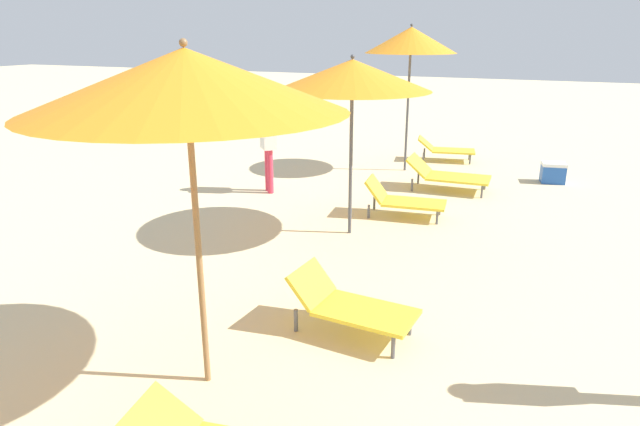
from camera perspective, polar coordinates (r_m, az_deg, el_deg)
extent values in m
cylinder|color=olive|center=(4.42, -12.33, -4.43)|extent=(0.05, 0.05, 2.23)
cone|color=orange|center=(4.11, -13.61, 13.11)|extent=(2.32, 2.32, 0.45)
sphere|color=olive|center=(4.10, -13.89, 16.65)|extent=(0.06, 0.06, 0.06)
cube|color=yellow|center=(5.34, 4.78, -10.17)|extent=(0.96, 0.63, 0.04)
cube|color=yellow|center=(5.49, -0.89, -7.27)|extent=(0.33, 0.58, 0.33)
cylinder|color=#59595E|center=(5.48, 9.24, -11.18)|extent=(0.04, 0.04, 0.24)
cylinder|color=#59595E|center=(5.11, 7.54, -13.45)|extent=(0.04, 0.04, 0.24)
cylinder|color=#59595E|center=(5.83, -0.22, -9.06)|extent=(0.04, 0.04, 0.24)
cylinder|color=#59595E|center=(5.48, -2.49, -10.98)|extent=(0.04, 0.04, 0.24)
cylinder|color=#4C4C51|center=(7.77, 3.18, 4.99)|extent=(0.05, 0.05, 2.03)
cone|color=orange|center=(7.59, 3.35, 13.98)|extent=(2.13, 2.13, 0.41)
sphere|color=#4C4C51|center=(7.57, 3.38, 15.75)|extent=(0.06, 0.06, 0.06)
cube|color=yellow|center=(8.77, 9.65, 1.01)|extent=(1.02, 0.67, 0.04)
cube|color=yellow|center=(8.80, 5.79, 2.49)|extent=(0.35, 0.59, 0.35)
cylinder|color=#59595E|center=(8.99, 12.20, 0.44)|extent=(0.04, 0.04, 0.21)
cylinder|color=#59595E|center=(8.56, 11.95, -0.45)|extent=(0.04, 0.04, 0.21)
cylinder|color=#59595E|center=(9.12, 5.61, 1.02)|extent=(0.04, 0.04, 0.21)
cylinder|color=#59595E|center=(8.69, 5.03, 0.16)|extent=(0.04, 0.04, 0.21)
cylinder|color=#4C4C51|center=(11.62, 8.98, 10.07)|extent=(0.05, 0.05, 2.37)
cone|color=orange|center=(11.51, 9.34, 17.15)|extent=(1.81, 1.81, 0.50)
sphere|color=#4C4C51|center=(11.51, 9.42, 18.53)|extent=(0.06, 0.06, 0.06)
cube|color=yellow|center=(12.83, 13.56, 6.24)|extent=(1.02, 0.73, 0.04)
cube|color=yellow|center=(12.80, 10.81, 7.07)|extent=(0.43, 0.62, 0.28)
cylinder|color=#59595E|center=(13.10, 15.11, 5.77)|extent=(0.04, 0.04, 0.22)
cylinder|color=#59595E|center=(12.64, 15.18, 5.34)|extent=(0.04, 0.04, 0.22)
cylinder|color=#59595E|center=(13.09, 10.67, 6.08)|extent=(0.04, 0.04, 0.22)
cylinder|color=#59595E|center=(12.63, 10.59, 5.66)|extent=(0.04, 0.04, 0.22)
cube|color=yellow|center=(10.39, 14.05, 3.52)|extent=(1.13, 0.73, 0.04)
cube|color=yellow|center=(10.45, 10.14, 4.86)|extent=(0.41, 0.70, 0.34)
cylinder|color=#59595E|center=(10.66, 16.60, 2.92)|extent=(0.04, 0.04, 0.23)
cylinder|color=#59595E|center=(10.10, 16.31, 2.12)|extent=(0.04, 0.04, 0.23)
cylinder|color=#59595E|center=(10.81, 10.08, 3.61)|extent=(0.04, 0.04, 0.23)
cylinder|color=#59595E|center=(10.26, 9.44, 2.85)|extent=(0.04, 0.04, 0.23)
cylinder|color=#D8334C|center=(10.13, -5.38, 4.49)|extent=(0.11, 0.11, 0.80)
cylinder|color=#D8334C|center=(9.97, -5.15, 4.28)|extent=(0.11, 0.11, 0.80)
cube|color=silver|center=(9.91, -5.38, 8.31)|extent=(0.40, 0.42, 0.60)
sphere|color=#D8A87F|center=(9.85, -5.45, 10.65)|extent=(0.22, 0.22, 0.22)
cube|color=#2659B2|center=(11.61, 22.81, 3.72)|extent=(0.48, 0.43, 0.33)
cube|color=white|center=(11.56, 22.93, 4.65)|extent=(0.49, 0.43, 0.06)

